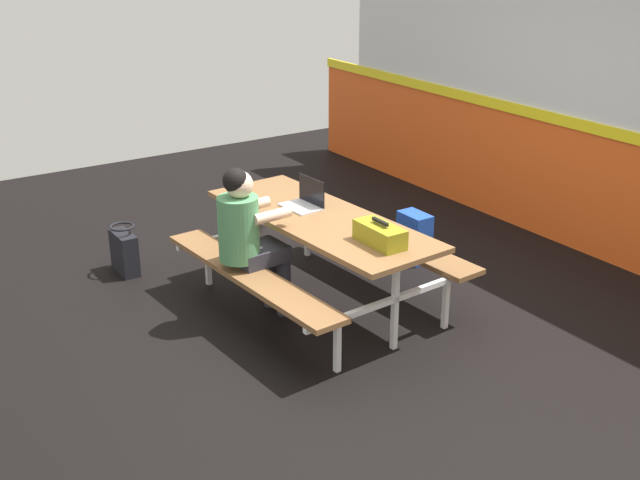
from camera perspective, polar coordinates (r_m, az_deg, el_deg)
ground_plane at (r=6.07m, az=1.49°, el=-5.76°), size 10.00×10.00×0.02m
accent_backdrop at (r=7.39m, az=18.88°, el=8.58°), size 8.00×0.14×2.60m
picnic_table_main at (r=6.03m, az=-0.00°, el=0.24°), size 2.13×1.67×0.74m
student_nearer at (r=5.80m, az=-5.20°, el=0.59°), size 0.38×0.53×1.21m
laptop_silver at (r=6.17m, az=-1.11°, el=2.81°), size 0.33×0.24×0.22m
toolbox_grey at (r=5.46m, az=4.32°, el=0.40°), size 0.40×0.18×0.18m
backpack_dark at (r=7.04m, az=6.83°, el=0.19°), size 0.30×0.22×0.44m
tote_bag_bright at (r=6.96m, az=-13.89°, el=-0.81°), size 0.34×0.21×0.43m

